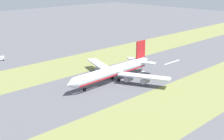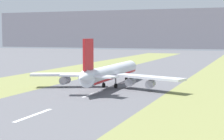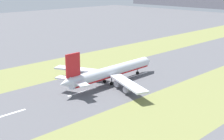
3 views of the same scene
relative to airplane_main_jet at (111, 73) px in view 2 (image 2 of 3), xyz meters
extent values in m
plane|color=#56565B|center=(-0.04, 2.84, -6.02)|extent=(800.00, 800.00, 0.00)
cube|color=olive|center=(-45.04, 2.84, -6.02)|extent=(40.00, 600.00, 0.01)
cube|color=olive|center=(44.96, 2.84, -6.02)|extent=(40.00, 600.00, 0.01)
cube|color=silver|center=(-0.04, -58.10, -6.01)|extent=(1.20, 18.00, 0.01)
cube|color=silver|center=(-0.04, -18.10, -6.01)|extent=(1.20, 18.00, 0.01)
cube|color=silver|center=(-0.04, 21.90, -6.01)|extent=(1.20, 18.00, 0.01)
cylinder|color=silver|center=(-0.07, 1.90, 0.18)|extent=(7.94, 56.17, 6.00)
cone|color=silver|center=(-1.12, 32.39, 0.18)|extent=(6.05, 5.20, 5.88)
cone|color=silver|center=(1.01, -29.08, 0.98)|extent=(5.30, 6.17, 5.10)
cube|color=red|center=(-0.07, 1.90, -1.47)|extent=(7.56, 53.93, 0.70)
cube|color=silver|center=(-17.31, -5.92, -0.72)|extent=(28.93, 17.27, 0.90)
cube|color=silver|center=(17.67, -4.71, -0.72)|extent=(29.30, 15.56, 0.90)
cylinder|color=#93939E|center=(-8.92, -2.41, -3.17)|extent=(3.36, 4.91, 3.20)
cylinder|color=#93939E|center=(-17.80, -6.22, -3.17)|extent=(3.36, 4.91, 3.20)
cylinder|color=#93939E|center=(9.07, -1.78, -3.17)|extent=(3.36, 4.91, 3.20)
cylinder|color=#93939E|center=(18.18, -4.97, -3.17)|extent=(3.36, 4.91, 3.20)
cube|color=red|center=(0.84, -24.08, 8.68)|extent=(1.08, 8.02, 11.00)
cube|color=silver|center=(-4.66, -24.27, 1.18)|extent=(10.90, 7.55, 0.60)
cube|color=silver|center=(6.33, -23.89, 1.18)|extent=(10.83, 6.99, 0.60)
cylinder|color=#59595E|center=(-0.80, 23.17, -3.52)|extent=(0.50, 0.50, 3.20)
cylinder|color=black|center=(-0.80, 23.17, -5.12)|extent=(0.96, 1.83, 1.80)
cylinder|color=#59595E|center=(-2.56, -1.18, -3.52)|extent=(0.50, 0.50, 3.20)
cylinder|color=black|center=(-2.56, -1.18, -5.12)|extent=(0.96, 1.83, 1.80)
cylinder|color=#59595E|center=(2.64, -1.00, -3.52)|extent=(0.50, 0.50, 3.20)
cylinder|color=black|center=(2.64, -1.00, -5.12)|extent=(0.96, 1.83, 1.80)
cube|color=gray|center=(-0.04, 522.84, 26.36)|extent=(800.00, 120.00, 64.76)
camera|label=1|loc=(-120.97, 121.44, 52.55)|focal=50.00mm
camera|label=2|loc=(54.23, -143.03, 15.18)|focal=60.00mm
camera|label=3|loc=(112.48, -107.72, 45.81)|focal=50.00mm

